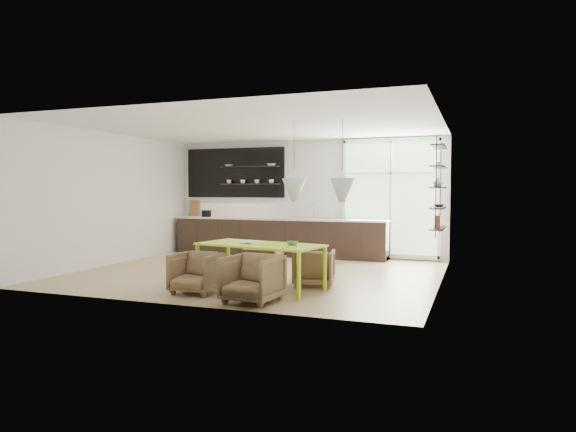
{
  "coord_description": "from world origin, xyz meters",
  "views": [
    {
      "loc": [
        4.09,
        -9.3,
        1.67
      ],
      "look_at": [
        0.42,
        0.6,
        1.11
      ],
      "focal_mm": 32.0,
      "sensor_mm": 36.0,
      "label": 1
    }
  ],
  "objects_px": {
    "dining_table": "(260,247)",
    "armchair_back_left": "(263,263)",
    "armchair_front_left": "(197,273)",
    "wire_stool": "(184,269)",
    "armchair_back_right": "(314,268)",
    "armchair_front_right": "(252,279)"
  },
  "relations": [
    {
      "from": "dining_table",
      "to": "armchair_back_left",
      "type": "relative_size",
      "value": 3.39
    },
    {
      "from": "armchair_front_left",
      "to": "wire_stool",
      "type": "distance_m",
      "value": 0.94
    },
    {
      "from": "dining_table",
      "to": "armchair_front_left",
      "type": "distance_m",
      "value": 1.12
    },
    {
      "from": "armchair_back_left",
      "to": "armchair_front_left",
      "type": "xyz_separation_m",
      "value": [
        -0.47,
        -1.63,
        0.03
      ]
    },
    {
      "from": "armchair_back_right",
      "to": "armchair_front_right",
      "type": "distance_m",
      "value": 1.65
    },
    {
      "from": "armchair_back_right",
      "to": "armchair_front_left",
      "type": "relative_size",
      "value": 0.96
    },
    {
      "from": "armchair_back_left",
      "to": "wire_stool",
      "type": "xyz_separation_m",
      "value": [
        -1.11,
        -0.95,
        -0.04
      ]
    },
    {
      "from": "dining_table",
      "to": "armchair_back_right",
      "type": "xyz_separation_m",
      "value": [
        0.75,
        0.62,
        -0.39
      ]
    },
    {
      "from": "dining_table",
      "to": "armchair_front_left",
      "type": "xyz_separation_m",
      "value": [
        -0.82,
        -0.66,
        -0.38
      ]
    },
    {
      "from": "wire_stool",
      "to": "dining_table",
      "type": "bearing_deg",
      "value": -0.65
    },
    {
      "from": "armchair_back_left",
      "to": "armchair_front_left",
      "type": "distance_m",
      "value": 1.69
    },
    {
      "from": "armchair_back_right",
      "to": "armchair_front_right",
      "type": "bearing_deg",
      "value": 63.63
    },
    {
      "from": "armchair_back_right",
      "to": "armchair_front_right",
      "type": "relative_size",
      "value": 0.89
    },
    {
      "from": "armchair_front_right",
      "to": "wire_stool",
      "type": "distance_m",
      "value": 2.02
    },
    {
      "from": "armchair_back_left",
      "to": "armchair_front_left",
      "type": "bearing_deg",
      "value": 66.24
    },
    {
      "from": "armchair_front_left",
      "to": "armchair_front_right",
      "type": "xyz_separation_m",
      "value": [
        1.12,
        -0.31,
        0.02
      ]
    },
    {
      "from": "armchair_back_right",
      "to": "armchair_front_right",
      "type": "xyz_separation_m",
      "value": [
        -0.46,
        -1.58,
        0.04
      ]
    },
    {
      "from": "armchair_back_right",
      "to": "armchair_front_left",
      "type": "xyz_separation_m",
      "value": [
        -1.57,
        -1.27,
        0.01
      ]
    },
    {
      "from": "armchair_back_left",
      "to": "armchair_back_right",
      "type": "height_order",
      "value": "armchair_back_right"
    },
    {
      "from": "armchair_front_left",
      "to": "armchair_front_right",
      "type": "bearing_deg",
      "value": -16.0
    },
    {
      "from": "armchair_front_right",
      "to": "wire_stool",
      "type": "relative_size",
      "value": 1.96
    },
    {
      "from": "armchair_back_left",
      "to": "armchair_back_right",
      "type": "distance_m",
      "value": 1.16
    }
  ]
}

